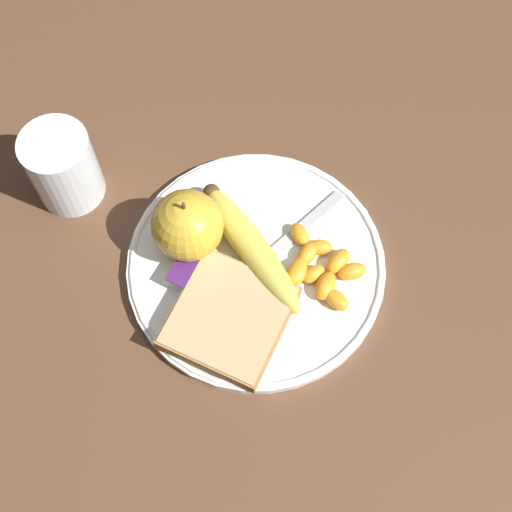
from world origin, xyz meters
The scene contains 18 objects.
ground_plane centered at (0.00, 0.00, 0.00)m, with size 3.00×3.00×0.00m, color brown.
plate centered at (0.00, 0.00, 0.01)m, with size 0.28×0.28×0.01m.
juice_glass centered at (-0.01, 0.23, 0.04)m, with size 0.08×0.08×0.09m.
apple centered at (-0.01, 0.08, 0.05)m, with size 0.08×0.08×0.09m.
banana centered at (0.01, 0.01, 0.03)m, with size 0.12×0.17×0.03m.
bread_slice centered at (-0.07, -0.01, 0.02)m, with size 0.12×0.12×0.02m.
fork centered at (0.01, -0.01, 0.01)m, with size 0.19×0.08×0.00m.
jam_packet centered at (-0.05, 0.05, 0.02)m, with size 0.04×0.04×0.02m.
orange_segment_0 centered at (0.02, -0.06, 0.02)m, with size 0.03×0.03×0.02m.
orange_segment_1 centered at (0.01, -0.08, 0.02)m, with size 0.03×0.02×0.02m.
orange_segment_2 centered at (0.04, -0.10, 0.02)m, with size 0.03×0.04×0.02m.
orange_segment_3 centered at (0.00, -0.10, 0.02)m, with size 0.03×0.03×0.02m.
orange_segment_4 centered at (0.05, -0.05, 0.02)m, with size 0.03×0.03×0.02m.
orange_segment_5 centered at (0.01, -0.05, 0.02)m, with size 0.04×0.03×0.02m.
orange_segment_6 centered at (-0.01, -0.04, 0.02)m, with size 0.03×0.03×0.02m.
orange_segment_7 centered at (0.04, -0.08, 0.02)m, with size 0.04×0.03×0.02m.
orange_segment_8 centered at (0.05, -0.03, 0.02)m, with size 0.03×0.03×0.02m.
orange_segment_9 centered at (0.03, -0.05, 0.02)m, with size 0.03×0.02×0.02m.
Camera 1 is at (-0.28, -0.15, 0.72)m, focal length 50.00 mm.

